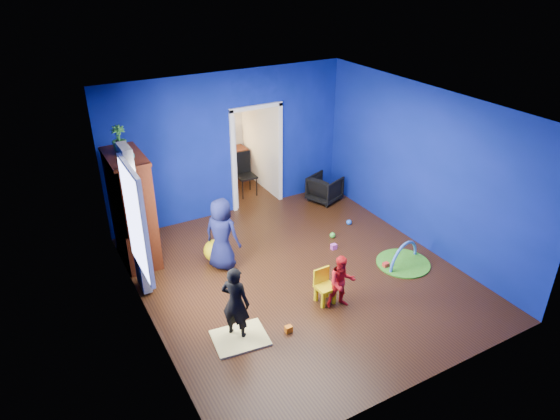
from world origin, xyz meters
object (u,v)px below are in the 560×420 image
hopper_ball (215,251)px  vase (127,154)px  toddler_red (342,282)px  tv_armoire (132,209)px  child_black (236,303)px  study_desk (229,165)px  child_navy (222,234)px  kid_chair (325,288)px  folding_chair (246,175)px  crt_tv (134,206)px  play_mat (403,263)px  armchair (325,188)px

hopper_ball → vase: bearing=159.8°
toddler_red → tv_armoire: 3.73m
child_black → study_desk: size_ratio=1.29×
child_navy → kid_chair: size_ratio=2.58×
toddler_red → folding_chair: 4.31m
crt_tv → folding_chair: crt_tv is taller
hopper_ball → play_mat: bearing=-31.1°
vase → study_desk: bearing=43.9°
crt_tv → vase: bearing=-97.6°
crt_tv → armchair: bearing=4.7°
kid_chair → folding_chair: bearing=80.4°
vase → armchair: bearing=8.7°
vase → tv_armoire: (0.00, 0.30, -1.09)m
play_mat → toddler_red: bearing=-165.7°
hopper_ball → child_black: bearing=-103.7°
toddler_red → play_mat: bearing=30.9°
child_black → hopper_ball: size_ratio=2.86×
child_black → tv_armoire: size_ratio=0.58×
kid_chair → play_mat: size_ratio=0.54×
kid_chair → study_desk: study_desk is taller
child_black → child_navy: bearing=-57.7°
crt_tv → kid_chair: bearing=-50.8°
toddler_red → tv_armoire: size_ratio=0.45×
crt_tv → toddler_red: bearing=-51.0°
hopper_ball → study_desk: 3.54m
armchair → play_mat: size_ratio=0.67×
child_black → hopper_ball: bearing=-54.2°
tv_armoire → crt_tv: (0.04, 0.00, 0.04)m
play_mat → folding_chair: folding_chair is taller
child_black → child_navy: child_navy is taller
child_black → tv_armoire: bearing=-26.1°
folding_chair → kid_chair: bearing=-98.5°
child_black → play_mat: child_black is taller
child_navy → toddler_red: child_navy is taller
toddler_red → study_desk: (0.46, 5.24, -0.06)m
kid_chair → vase: bearing=132.0°
tv_armoire → study_desk: (2.81, 2.40, -0.60)m
kid_chair → toddler_red: bearing=-54.2°
tv_armoire → study_desk: 3.74m
child_navy → toddler_red: size_ratio=1.47×
toddler_red → hopper_ball: toddler_red is taller
kid_chair → folding_chair: (0.61, 4.08, 0.21)m
child_navy → study_desk: (1.60, 3.37, -0.27)m
armchair → child_black: 4.61m
kid_chair → study_desk: size_ratio=0.57×
child_black → study_desk: (2.13, 5.07, -0.19)m
armchair → crt_tv: size_ratio=0.89×
tv_armoire → child_black: bearing=-75.7°
armchair → toddler_red: bearing=128.6°
crt_tv → tv_armoire: bearing=180.0°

